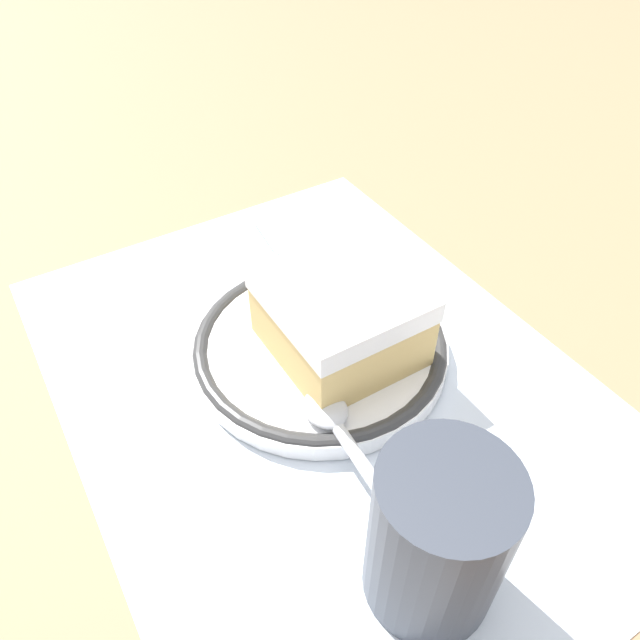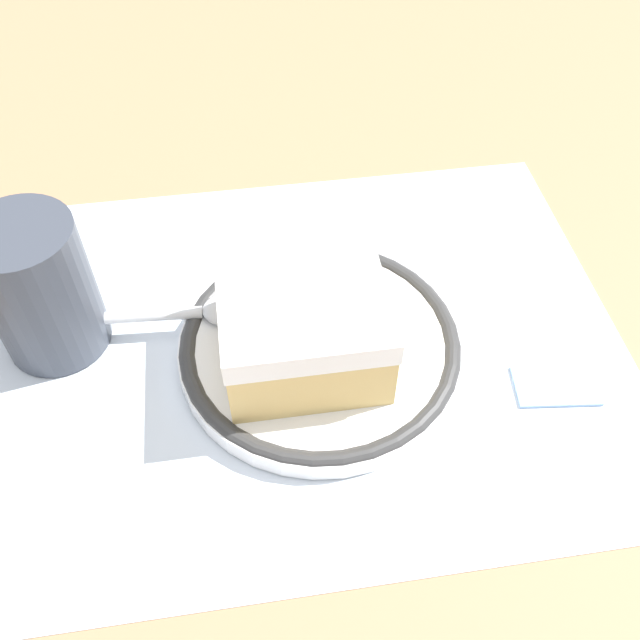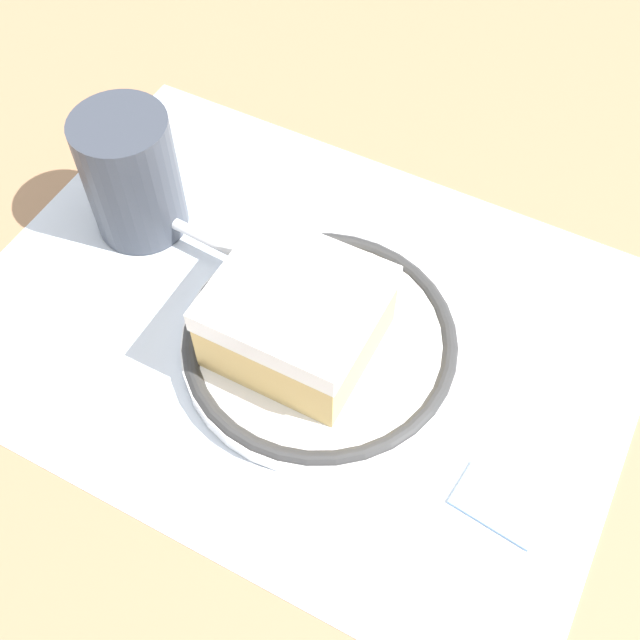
% 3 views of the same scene
% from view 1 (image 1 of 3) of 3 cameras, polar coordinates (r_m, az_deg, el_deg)
% --- Properties ---
extents(ground_plane, '(2.40, 2.40, 0.00)m').
position_cam_1_polar(ground_plane, '(0.41, 0.16, -5.86)').
color(ground_plane, '#9E7551').
extents(placemat, '(0.43, 0.32, 0.00)m').
position_cam_1_polar(placemat, '(0.41, 0.16, -5.79)').
color(placemat, silver).
rests_on(placemat, ground_plane).
extents(plate, '(0.18, 0.18, 0.02)m').
position_cam_1_polar(plate, '(0.41, 0.00, -2.49)').
color(plate, white).
rests_on(plate, placemat).
extents(cake_slice, '(0.09, 0.09, 0.05)m').
position_cam_1_polar(cake_slice, '(0.39, 1.96, 0.31)').
color(cake_slice, '#DBB76B').
rests_on(cake_slice, plate).
extents(spoon, '(0.12, 0.03, 0.01)m').
position_cam_1_polar(spoon, '(0.35, 2.40, -11.15)').
color(spoon, silver).
rests_on(spoon, plate).
extents(cup, '(0.06, 0.06, 0.09)m').
position_cam_1_polar(cup, '(0.30, 10.95, -20.12)').
color(cup, '#383D47').
rests_on(cup, placemat).
extents(sugar_packet, '(0.05, 0.04, 0.01)m').
position_cam_1_polar(sugar_packet, '(0.53, -3.72, 8.23)').
color(sugar_packet, '#8CB2E0').
rests_on(sugar_packet, placemat).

